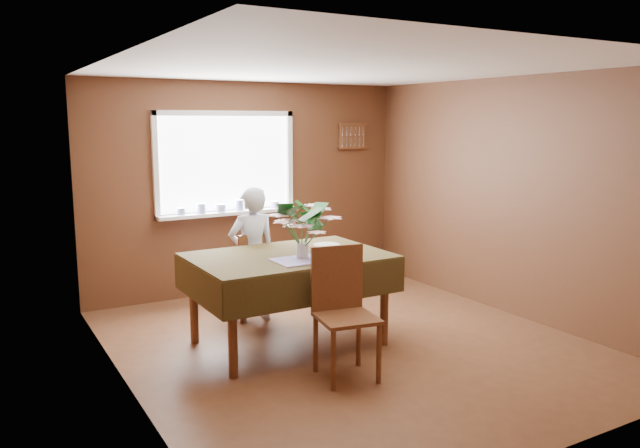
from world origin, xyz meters
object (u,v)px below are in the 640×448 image
seated_woman (252,255)px  chair_near (342,307)px  dining_table (288,266)px  chair_far (249,271)px  flower_bouquet (302,224)px

seated_woman → chair_near: bearing=92.6°
dining_table → chair_far: bearing=90.2°
dining_table → chair_near: bearing=-85.9°
chair_far → chair_near: size_ratio=0.88×
dining_table → seated_woman: size_ratio=1.26×
seated_woman → flower_bouquet: bearing=92.8°
dining_table → flower_bouquet: flower_bouquet is taller
dining_table → flower_bouquet: size_ratio=3.17×
dining_table → seated_woman: (-0.00, 0.80, -0.05)m
chair_far → chair_near: 1.71m
seated_woman → flower_bouquet: 1.10m
chair_near → seated_woman: 1.64m
chair_near → seated_woman: seated_woman is taller
chair_near → flower_bouquet: 0.86m
seated_woman → flower_bouquet: seated_woman is taller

